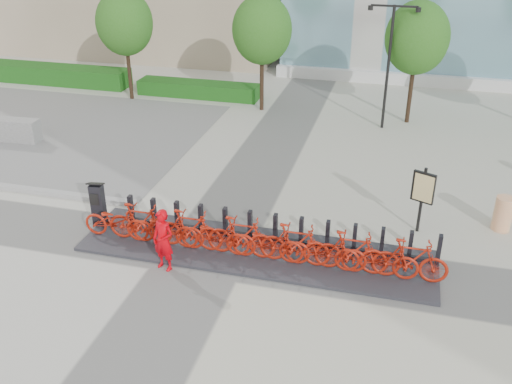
% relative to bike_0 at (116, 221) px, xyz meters
% --- Properties ---
extents(ground, '(120.00, 120.00, 0.00)m').
position_rel_bike_0_xyz_m(ground, '(2.60, 0.05, -0.59)').
color(ground, '#B6B59E').
extents(gravel_patch, '(14.00, 14.00, 0.00)m').
position_rel_bike_0_xyz_m(gravel_patch, '(-7.40, 7.05, -0.58)').
color(gravel_patch, slate).
rests_on(gravel_patch, ground).
extents(hedge_a, '(10.00, 1.40, 0.90)m').
position_rel_bike_0_xyz_m(hedge_a, '(-11.40, 13.55, -0.14)').
color(hedge_a, '#12410E').
rests_on(hedge_a, ground).
extents(hedge_b, '(6.00, 1.20, 0.70)m').
position_rel_bike_0_xyz_m(hedge_b, '(-2.40, 13.25, -0.24)').
color(hedge_b, '#12410E').
rests_on(hedge_b, ground).
extents(tree_0, '(2.60, 2.60, 5.10)m').
position_rel_bike_0_xyz_m(tree_0, '(-5.40, 12.05, 3.00)').
color(tree_0, '#38291C').
rests_on(tree_0, ground).
extents(tree_1, '(2.60, 2.60, 5.10)m').
position_rel_bike_0_xyz_m(tree_1, '(1.10, 12.05, 3.00)').
color(tree_1, '#38291C').
rests_on(tree_1, ground).
extents(tree_2, '(2.60, 2.60, 5.10)m').
position_rel_bike_0_xyz_m(tree_2, '(7.60, 12.05, 3.00)').
color(tree_2, '#38291C').
rests_on(tree_2, ground).
extents(streetlamp, '(2.00, 0.20, 5.00)m').
position_rel_bike_0_xyz_m(streetlamp, '(6.60, 11.05, 2.55)').
color(streetlamp, black).
rests_on(streetlamp, ground).
extents(dock_pad, '(9.60, 2.40, 0.08)m').
position_rel_bike_0_xyz_m(dock_pad, '(3.90, 0.35, -0.55)').
color(dock_pad, '#2D2E34').
rests_on(dock_pad, ground).
extents(dock_rail_posts, '(8.74, 0.50, 0.85)m').
position_rel_bike_0_xyz_m(dock_rail_posts, '(4.32, 0.82, -0.08)').
color(dock_rail_posts, black).
rests_on(dock_rail_posts, dock_pad).
extents(bike_0, '(1.92, 0.67, 1.01)m').
position_rel_bike_0_xyz_m(bike_0, '(0.00, 0.00, 0.00)').
color(bike_0, '#A41C0B').
rests_on(bike_0, dock_pad).
extents(bike_1, '(1.87, 0.53, 1.12)m').
position_rel_bike_0_xyz_m(bike_1, '(0.72, 0.00, 0.06)').
color(bike_1, '#A41C0B').
rests_on(bike_1, dock_pad).
extents(bike_2, '(1.92, 0.67, 1.01)m').
position_rel_bike_0_xyz_m(bike_2, '(1.44, 0.00, 0.00)').
color(bike_2, '#A41C0B').
rests_on(bike_2, dock_pad).
extents(bike_3, '(1.87, 0.53, 1.12)m').
position_rel_bike_0_xyz_m(bike_3, '(2.16, 0.00, 0.06)').
color(bike_3, '#A41C0B').
rests_on(bike_3, dock_pad).
extents(bike_4, '(1.92, 0.67, 1.01)m').
position_rel_bike_0_xyz_m(bike_4, '(2.88, 0.00, 0.00)').
color(bike_4, '#A41C0B').
rests_on(bike_4, dock_pad).
extents(bike_5, '(1.87, 0.53, 1.12)m').
position_rel_bike_0_xyz_m(bike_5, '(3.60, 0.00, 0.06)').
color(bike_5, '#A41C0B').
rests_on(bike_5, dock_pad).
extents(bike_6, '(1.92, 0.67, 1.01)m').
position_rel_bike_0_xyz_m(bike_6, '(4.32, 0.00, 0.00)').
color(bike_6, '#A41C0B').
rests_on(bike_6, dock_pad).
extents(bike_7, '(1.87, 0.53, 1.12)m').
position_rel_bike_0_xyz_m(bike_7, '(5.04, 0.00, 0.06)').
color(bike_7, '#A41C0B').
rests_on(bike_7, dock_pad).
extents(bike_8, '(1.92, 0.67, 1.01)m').
position_rel_bike_0_xyz_m(bike_8, '(5.76, 0.00, 0.00)').
color(bike_8, '#A41C0B').
rests_on(bike_8, dock_pad).
extents(bike_9, '(1.87, 0.53, 1.12)m').
position_rel_bike_0_xyz_m(bike_9, '(6.48, 0.00, 0.06)').
color(bike_9, '#A41C0B').
rests_on(bike_9, dock_pad).
extents(bike_10, '(1.92, 0.67, 1.01)m').
position_rel_bike_0_xyz_m(bike_10, '(7.20, 0.00, 0.00)').
color(bike_10, '#A41C0B').
rests_on(bike_10, dock_pad).
extents(bike_11, '(1.87, 0.53, 1.12)m').
position_rel_bike_0_xyz_m(bike_11, '(7.92, 0.00, 0.06)').
color(bike_11, '#A41C0B').
rests_on(bike_11, dock_pad).
extents(kiosk, '(0.47, 0.42, 1.39)m').
position_rel_bike_0_xyz_m(kiosk, '(-0.83, 0.54, 0.16)').
color(kiosk, black).
rests_on(kiosk, dock_pad).
extents(worker_red, '(0.70, 0.56, 1.68)m').
position_rel_bike_0_xyz_m(worker_red, '(1.84, -0.98, 0.25)').
color(worker_red, '#DB000B').
rests_on(worker_red, ground).
extents(construction_barrel, '(0.69, 0.69, 1.02)m').
position_rel_bike_0_xyz_m(construction_barrel, '(10.46, 3.35, -0.08)').
color(construction_barrel, '#F36500').
rests_on(construction_barrel, ground).
extents(jersey_barrier, '(2.33, 0.74, 0.89)m').
position_rel_bike_0_xyz_m(jersey_barrier, '(-7.58, 5.82, -0.14)').
color(jersey_barrier, '#9A9A9A').
rests_on(jersey_barrier, ground).
extents(map_sign, '(0.63, 0.35, 1.99)m').
position_rel_bike_0_xyz_m(map_sign, '(8.13, 2.62, 0.73)').
color(map_sign, black).
rests_on(map_sign, ground).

